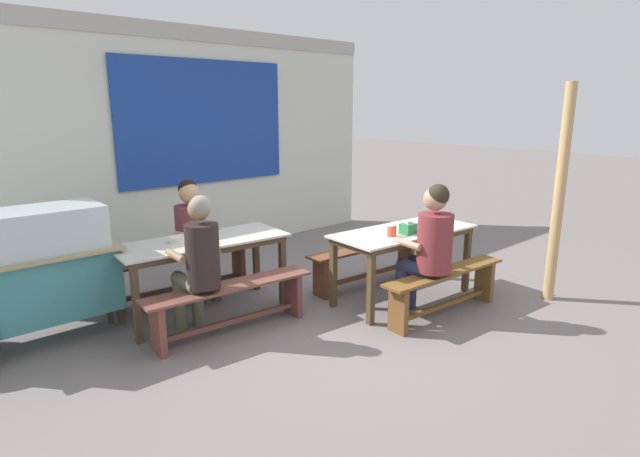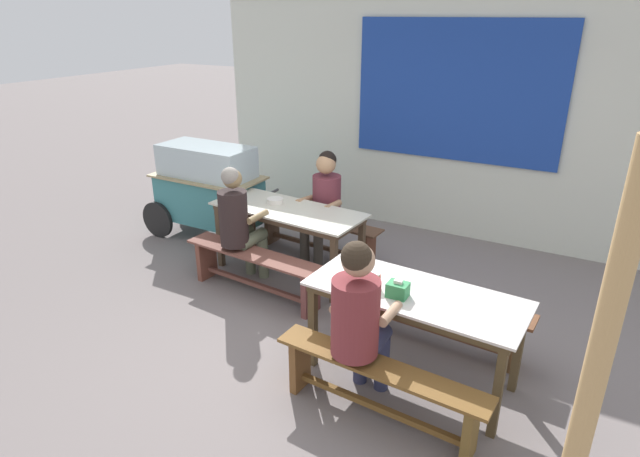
# 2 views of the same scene
# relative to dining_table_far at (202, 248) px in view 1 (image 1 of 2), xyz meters

# --- Properties ---
(ground_plane) EXTENTS (40.00, 40.00, 0.00)m
(ground_plane) POSITION_rel_dining_table_far_xyz_m (0.99, -0.95, -0.69)
(ground_plane) COLOR slate
(backdrop_wall) EXTENTS (6.21, 0.23, 3.09)m
(backdrop_wall) POSITION_rel_dining_table_far_xyz_m (1.00, 2.03, 0.92)
(backdrop_wall) COLOR silver
(backdrop_wall) RESTS_ON ground_plane
(dining_table_far) EXTENTS (1.74, 0.81, 0.77)m
(dining_table_far) POSITION_rel_dining_table_far_xyz_m (0.00, 0.00, 0.00)
(dining_table_far) COLOR beige
(dining_table_far) RESTS_ON ground_plane
(dining_table_near) EXTENTS (1.68, 0.80, 0.77)m
(dining_table_near) POSITION_rel_dining_table_far_xyz_m (1.81, -1.08, -0.00)
(dining_table_near) COLOR silver
(dining_table_near) RESTS_ON ground_plane
(bench_far_back) EXTENTS (1.65, 0.40, 0.47)m
(bench_far_back) POSITION_rel_dining_table_far_xyz_m (0.05, 0.58, -0.39)
(bench_far_back) COLOR brown
(bench_far_back) RESTS_ON ground_plane
(bench_far_front) EXTENTS (1.64, 0.43, 0.47)m
(bench_far_front) POSITION_rel_dining_table_far_xyz_m (-0.05, -0.58, -0.38)
(bench_far_front) COLOR brown
(bench_far_front) RESTS_ON ground_plane
(bench_near_back) EXTENTS (1.61, 0.37, 0.47)m
(bench_near_back) POSITION_rel_dining_table_far_xyz_m (1.85, -0.51, -0.38)
(bench_near_back) COLOR brown
(bench_near_back) RESTS_ON ground_plane
(bench_near_front) EXTENTS (1.59, 0.35, 0.47)m
(bench_near_front) POSITION_rel_dining_table_far_xyz_m (1.77, -1.66, -0.38)
(bench_near_front) COLOR brown
(bench_near_front) RESTS_ON ground_plane
(food_cart) EXTENTS (1.71, 0.73, 1.21)m
(food_cart) POSITION_rel_dining_table_far_xyz_m (-1.44, 0.39, -0.00)
(food_cart) COLOR teal
(food_cart) RESTS_ON ground_plane
(person_near_front) EXTENTS (0.45, 0.54, 1.36)m
(person_near_front) POSITION_rel_dining_table_far_xyz_m (1.57, -1.59, 0.09)
(person_near_front) COLOR #2E3152
(person_near_front) RESTS_ON ground_plane
(person_center_facing) EXTENTS (0.45, 0.56, 1.30)m
(person_center_facing) POSITION_rel_dining_table_far_xyz_m (0.17, 0.50, 0.06)
(person_center_facing) COLOR #423D35
(person_center_facing) RESTS_ON ground_plane
(person_left_back_turned) EXTENTS (0.41, 0.55, 1.33)m
(person_left_back_turned) POSITION_rel_dining_table_far_xyz_m (-0.29, -0.48, 0.05)
(person_left_back_turned) COLOR #60674F
(person_left_back_turned) RESTS_ON ground_plane
(tissue_box) EXTENTS (0.15, 0.12, 0.13)m
(tissue_box) POSITION_rel_dining_table_far_xyz_m (1.71, -1.21, 0.14)
(tissue_box) COLOR #2E844A
(tissue_box) RESTS_ON dining_table_near
(condiment_jar) EXTENTS (0.09, 0.09, 0.12)m
(condiment_jar) POSITION_rel_dining_table_far_xyz_m (1.50, -1.17, 0.14)
(condiment_jar) COLOR #DD4C30
(condiment_jar) RESTS_ON dining_table_near
(soup_bowl) EXTENTS (0.18, 0.18, 0.05)m
(soup_bowl) POSITION_rel_dining_table_far_xyz_m (-0.21, 0.08, 0.11)
(soup_bowl) COLOR silver
(soup_bowl) RESTS_ON dining_table_far
(wooden_support_post) EXTENTS (0.11, 0.11, 2.30)m
(wooden_support_post) POSITION_rel_dining_table_far_xyz_m (3.00, -2.16, 0.46)
(wooden_support_post) COLOR tan
(wooden_support_post) RESTS_ON ground_plane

